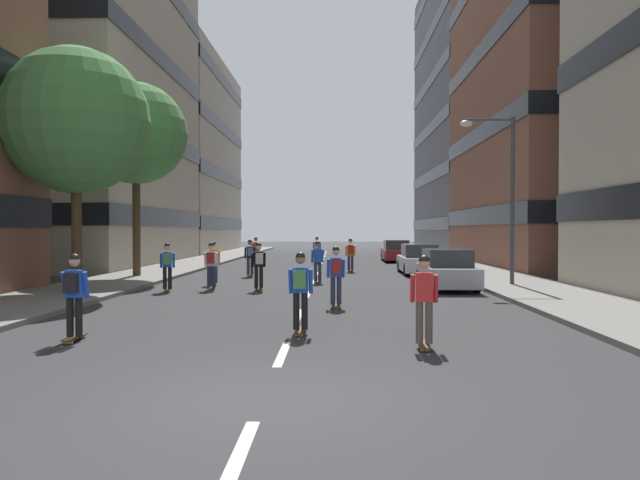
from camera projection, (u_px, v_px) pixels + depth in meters
The scene contains 27 objects.
ground_plane at pixel (318, 270), 33.74m from camera, with size 154.49×154.49×0.00m, color #333335.
sidewalk_left at pixel (187, 265), 37.17m from camera, with size 3.69×70.81×0.14m, color gray.
sidewalk_right at pixel (455, 265), 36.74m from camera, with size 3.69×70.81×0.14m, color gray.
lane_markings at pixel (318, 270), 33.49m from camera, with size 0.16×57.20×0.01m.
building_left_mid at pixel (50, 69), 38.98m from camera, with size 15.05×19.46×25.07m.
building_left_far at pixel (149, 157), 59.78m from camera, with size 15.05×21.31×18.69m.
building_right_mid at pixel (599, 59), 38.05m from camera, with size 15.05×19.99×25.78m.
building_right_far at pixel (506, 110), 58.78m from camera, with size 15.05×21.80×27.60m.
parked_car_near at pixel (419, 260), 30.51m from camera, with size 1.82×4.40×1.52m.
parked_car_mid at pixel (447, 271), 22.90m from camera, with size 1.82×4.40×1.52m.
parked_car_far at pixel (396, 252), 42.16m from camera, with size 1.82×4.40×1.52m.
street_tree_near at pixel (76, 121), 21.32m from camera, with size 5.15×5.15×8.54m.
street_tree_mid at pixel (136, 134), 27.74m from camera, with size 4.66×4.66×8.86m.
streetlamp_right at pixel (503, 181), 23.49m from camera, with size 2.13×0.30×6.50m.
skater_0 at pixel (300, 287), 13.06m from camera, with size 0.54×0.91×1.78m.
skater_1 at pixel (351, 253), 32.06m from camera, with size 0.55×0.91×1.78m.
skater_2 at pixel (211, 263), 22.54m from camera, with size 0.54×0.91×1.78m.
skater_3 at pixel (214, 261), 24.61m from camera, with size 0.57×0.92×1.78m.
skater_4 at pixel (318, 260), 25.38m from camera, with size 0.57×0.92×1.78m.
skater_5 at pixel (250, 255), 28.88m from camera, with size 0.57×0.92×1.78m.
skater_6 at pixel (336, 273), 17.45m from camera, with size 0.55×0.91×1.78m.
skater_7 at pixel (256, 250), 37.94m from camera, with size 0.55×0.91×1.78m.
skater_8 at pixel (74, 291), 12.20m from camera, with size 0.54×0.91×1.78m.
skater_9 at pixel (424, 297), 11.50m from camera, with size 0.55×0.91×1.78m.
skater_10 at pixel (317, 248), 40.17m from camera, with size 0.55×0.92×1.78m.
skater_11 at pixel (167, 264), 21.91m from camera, with size 0.57×0.92×1.78m.
skater_12 at pixel (259, 263), 22.21m from camera, with size 0.57×0.92×1.78m.
Camera 1 is at (0.97, -7.95, 2.27)m, focal length 33.93 mm.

